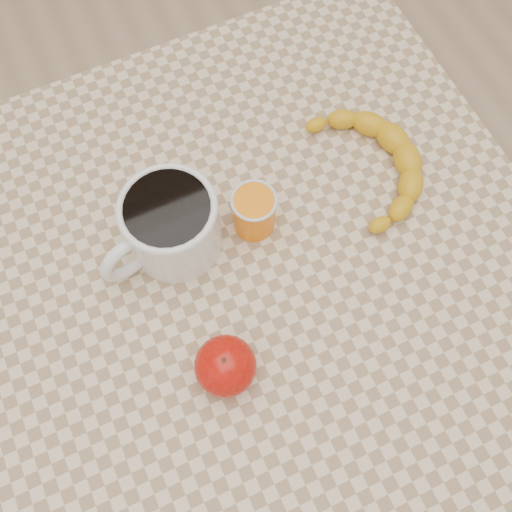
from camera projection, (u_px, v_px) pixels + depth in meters
name	position (u px, v px, depth m)	size (l,w,h in m)	color
ground	(256.00, 368.00, 1.46)	(3.00, 3.00, 0.00)	tan
table	(256.00, 283.00, 0.85)	(0.80, 0.80, 0.75)	beige
coffee_mug	(169.00, 225.00, 0.72)	(0.18, 0.15, 0.11)	white
orange_juice_glass	(254.00, 212.00, 0.75)	(0.06, 0.06, 0.07)	orange
apple	(225.00, 366.00, 0.68)	(0.10, 0.10, 0.07)	#A20705
banana	(372.00, 164.00, 0.80)	(0.20, 0.26, 0.04)	gold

